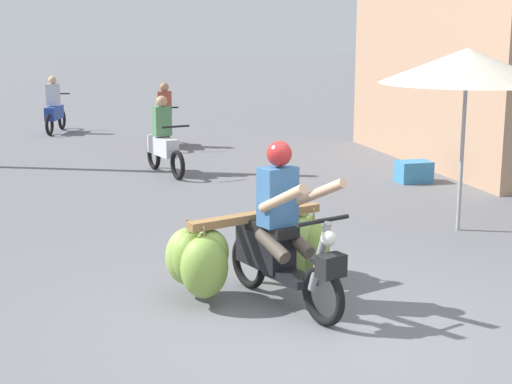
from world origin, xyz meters
The scene contains 7 objects.
ground_plane centered at (0.00, 0.00, 0.00)m, with size 120.00×120.00×0.00m, color slate.
motorbike_main_loaded centered at (-0.31, 1.12, 0.49)m, with size 1.85×2.01×1.58m.
motorbike_distant_ahead_left centered at (-2.09, 13.70, 0.57)m, with size 0.66×1.58×1.40m.
motorbike_distant_ahead_right centered at (0.22, 10.79, 0.57)m, with size 0.50×1.62×1.40m.
motorbike_distant_far_ahead centered at (-0.28, 7.65, 0.57)m, with size 0.62×1.59×1.40m.
market_umbrella_near_shop centered at (2.86, 2.79, 2.12)m, with size 2.20×2.20×2.35m.
produce_crate centered at (3.72, 5.81, 0.18)m, with size 0.56×0.40×0.36m, color teal.
Camera 1 is at (-2.22, -5.93, 2.63)m, focal length 54.10 mm.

